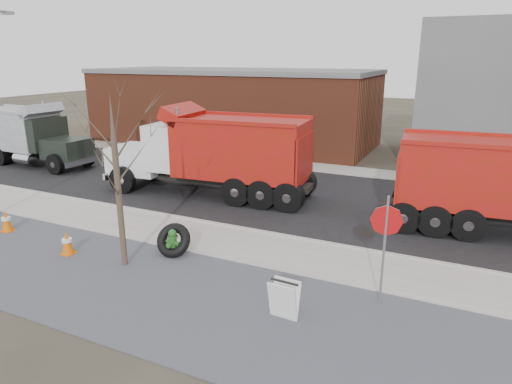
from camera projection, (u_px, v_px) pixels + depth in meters
The scene contains 16 objects.
ground at pixel (255, 252), 14.92m from camera, with size 120.00×120.00×0.00m, color #383328.
gravel_verge at pixel (198, 301), 11.89m from camera, with size 60.00×5.00×0.03m, color slate.
sidewalk at pixel (259, 248), 15.13m from camera, with size 60.00×2.50×0.06m, color #9E9B93.
curb at pixel (274, 234), 16.25m from camera, with size 60.00×0.15×0.11m, color #9E9B93.
road at pixel (316, 199), 20.37m from camera, with size 60.00×9.40×0.02m, color black.
far_sidewalk at pixel (349, 171), 25.29m from camera, with size 60.00×2.00×0.06m, color #9E9B93.
building_brick at pixel (232, 106), 32.98m from camera, with size 20.20×8.20×5.30m.
bare_tree at pixel (116, 160), 13.05m from camera, with size 3.20×3.20×5.20m.
fire_hydrant at pixel (173, 244), 14.51m from camera, with size 0.51×0.50×0.91m.
truck_tire at pixel (174, 240), 14.56m from camera, with size 1.25×1.04×1.12m.
stop_sign at pixel (385, 232), 11.24m from camera, with size 0.79×0.16×2.92m.
sandwich_board at pixel (284, 300), 10.98m from camera, with size 0.74×0.49×0.99m.
traffic_cone_near at pixel (67, 243), 14.62m from camera, with size 0.41×0.41×0.79m.
traffic_cone_far at pixel (6, 221), 16.54m from camera, with size 0.42×0.42×0.80m.
dump_truck_red_b at pixel (214, 151), 20.43m from camera, with size 9.77×3.58×4.03m.
dump_truck_grey at pixel (27, 133), 26.51m from camera, with size 7.91×2.72×3.56m.
Camera 1 is at (5.92, -12.38, 6.17)m, focal length 32.00 mm.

